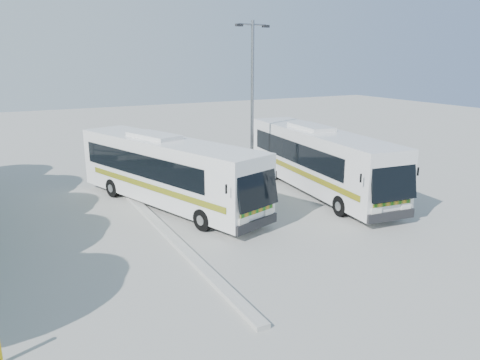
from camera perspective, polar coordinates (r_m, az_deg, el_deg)
ground at (r=18.32m, az=-0.42°, el=-7.01°), size 100.00×100.00×0.00m
kerb_divider at (r=19.20m, az=-9.34°, el=-5.92°), size 0.40×16.00×0.15m
coach_main at (r=21.84m, az=-8.80°, el=1.18°), size 5.67×11.41×3.13m
coach_adjacent at (r=24.13m, az=9.65°, el=2.52°), size 3.41×11.61×3.17m
lamppost at (r=24.80m, az=1.50°, el=10.04°), size 2.09×0.52×8.56m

